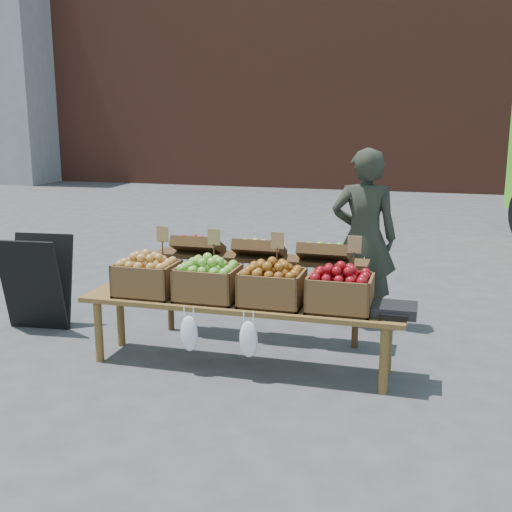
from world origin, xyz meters
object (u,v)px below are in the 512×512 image
(crate_golden_apples, at_px, (147,279))
(crate_russet_pears, at_px, (208,283))
(vendor, at_px, (364,238))
(crate_green_apples, at_px, (340,293))
(chalkboard_sign, at_px, (37,282))
(weighing_scale, at_px, (395,310))
(display_bench, at_px, (240,335))
(crate_red_apples, at_px, (272,288))
(back_table, at_px, (259,285))

(crate_golden_apples, xyz_separation_m, crate_russet_pears, (0.55, 0.00, 0.00))
(vendor, bearing_deg, crate_golden_apples, 32.63)
(crate_green_apples, bearing_deg, crate_golden_apples, 180.00)
(chalkboard_sign, distance_m, weighing_scale, 3.49)
(display_bench, xyz_separation_m, crate_green_apples, (0.83, 0.00, 0.42))
(crate_red_apples, xyz_separation_m, crate_green_apples, (0.55, 0.00, 0.00))
(crate_red_apples, distance_m, weighing_scale, 0.98)
(crate_russet_pears, relative_size, crate_red_apples, 1.00)
(display_bench, bearing_deg, crate_green_apples, 0.00)
(back_table, distance_m, weighing_scale, 1.47)
(vendor, xyz_separation_m, crate_red_apples, (-0.57, -1.42, -0.17))
(display_bench, bearing_deg, vendor, 59.01)
(display_bench, bearing_deg, crate_russet_pears, 180.00)
(crate_golden_apples, height_order, crate_russet_pears, same)
(crate_russet_pears, bearing_deg, weighing_scale, 0.00)
(back_table, height_order, crate_green_apples, back_table)
(vendor, height_order, crate_green_apples, vendor)
(display_bench, bearing_deg, crate_red_apples, 0.00)
(crate_golden_apples, relative_size, crate_green_apples, 1.00)
(crate_green_apples, bearing_deg, chalkboard_sign, 171.93)
(back_table, height_order, display_bench, back_table)
(chalkboard_sign, height_order, back_table, back_table)
(vendor, height_order, display_bench, vendor)
(display_bench, distance_m, crate_golden_apples, 0.93)
(display_bench, bearing_deg, weighing_scale, 0.00)
(crate_russet_pears, distance_m, weighing_scale, 1.53)
(crate_russet_pears, distance_m, crate_green_apples, 1.10)
(chalkboard_sign, bearing_deg, crate_russet_pears, -17.77)
(crate_green_apples, xyz_separation_m, weighing_scale, (0.43, 0.00, -0.10))
(vendor, relative_size, crate_red_apples, 3.54)
(crate_russet_pears, bearing_deg, crate_green_apples, 0.00)
(crate_russet_pears, bearing_deg, display_bench, 0.00)
(vendor, relative_size, back_table, 0.84)
(display_bench, xyz_separation_m, weighing_scale, (1.25, 0.00, 0.33))
(display_bench, height_order, crate_golden_apples, crate_golden_apples)
(vendor, xyz_separation_m, chalkboard_sign, (-3.06, -0.98, -0.42))
(back_table, distance_m, crate_green_apples, 1.13)
(weighing_scale, bearing_deg, crate_green_apples, 180.00)
(crate_golden_apples, height_order, weighing_scale, crate_golden_apples)
(back_table, relative_size, crate_red_apples, 4.20)
(vendor, bearing_deg, weighing_scale, 98.22)
(display_bench, height_order, crate_green_apples, crate_green_apples)
(crate_russet_pears, height_order, crate_green_apples, same)
(vendor, relative_size, crate_russet_pears, 3.54)
(chalkboard_sign, bearing_deg, display_bench, -16.25)
(vendor, distance_m, crate_green_apples, 1.43)
(crate_golden_apples, height_order, crate_green_apples, same)
(crate_golden_apples, distance_m, crate_green_apples, 1.65)
(crate_red_apples, bearing_deg, crate_russet_pears, 180.00)
(vendor, distance_m, weighing_scale, 1.50)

